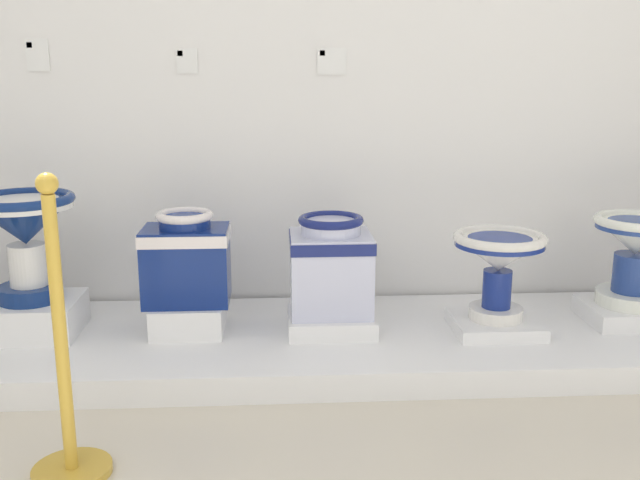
% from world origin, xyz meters
% --- Properties ---
extents(wall_back, '(4.12, 0.06, 3.02)m').
position_xyz_m(wall_back, '(1.96, 3.21, 1.51)').
color(wall_back, white).
rests_on(wall_back, ground_plane).
extents(display_platform, '(3.30, 0.94, 0.11)m').
position_xyz_m(display_platform, '(1.96, 2.69, 0.06)').
color(display_platform, white).
rests_on(display_platform, ground_plane).
extents(plinth_block_broad_patterned, '(0.39, 0.35, 0.15)m').
position_xyz_m(plinth_block_broad_patterned, '(0.66, 2.73, 0.19)').
color(plinth_block_broad_patterned, white).
rests_on(plinth_block_broad_patterned, display_platform).
extents(antique_toilet_broad_patterned, '(0.42, 0.42, 0.45)m').
position_xyz_m(antique_toilet_broad_patterned, '(0.66, 2.73, 0.58)').
color(antique_toilet_broad_patterned, navy).
rests_on(antique_toilet_broad_patterned, plinth_block_broad_patterned).
extents(plinth_block_rightmost, '(0.30, 0.32, 0.13)m').
position_xyz_m(plinth_block_rightmost, '(1.32, 2.73, 0.18)').
color(plinth_block_rightmost, white).
rests_on(plinth_block_rightmost, display_platform).
extents(antique_toilet_rightmost, '(0.37, 0.27, 0.40)m').
position_xyz_m(antique_toilet_rightmost, '(1.32, 2.73, 0.44)').
color(antique_toilet_rightmost, navy).
rests_on(antique_toilet_rightmost, plinth_block_rightmost).
extents(plinth_block_pale_glazed, '(0.37, 0.38, 0.08)m').
position_xyz_m(plinth_block_pale_glazed, '(1.93, 2.72, 0.15)').
color(plinth_block_pale_glazed, white).
rests_on(plinth_block_pale_glazed, display_platform).
extents(antique_toilet_pale_glazed, '(0.35, 0.32, 0.42)m').
position_xyz_m(antique_toilet_pale_glazed, '(1.93, 2.72, 0.41)').
color(antique_toilet_pale_glazed, silver).
rests_on(antique_toilet_pale_glazed, plinth_block_pale_glazed).
extents(plinth_block_leftmost, '(0.37, 0.34, 0.06)m').
position_xyz_m(plinth_block_leftmost, '(2.64, 2.64, 0.14)').
color(plinth_block_leftmost, white).
rests_on(plinth_block_leftmost, display_platform).
extents(antique_toilet_leftmost, '(0.39, 0.39, 0.38)m').
position_xyz_m(antique_toilet_leftmost, '(2.64, 2.64, 0.44)').
color(antique_toilet_leftmost, white).
rests_on(antique_toilet_leftmost, plinth_block_leftmost).
extents(plinth_block_slender_white, '(0.39, 0.34, 0.08)m').
position_xyz_m(plinth_block_slender_white, '(3.28, 2.72, 0.15)').
color(plinth_block_slender_white, white).
rests_on(plinth_block_slender_white, display_platform).
extents(antique_toilet_slender_white, '(0.37, 0.37, 0.40)m').
position_xyz_m(antique_toilet_slender_white, '(3.28, 2.72, 0.46)').
color(antique_toilet_slender_white, white).
rests_on(antique_toilet_slender_white, plinth_block_slender_white).
extents(info_placard_first, '(0.10, 0.01, 0.14)m').
position_xyz_m(info_placard_first, '(0.63, 3.17, 1.28)').
color(info_placard_first, white).
extents(info_placard_second, '(0.10, 0.01, 0.11)m').
position_xyz_m(info_placard_second, '(1.30, 3.17, 1.25)').
color(info_placard_second, white).
extents(info_placard_third, '(0.14, 0.01, 0.12)m').
position_xyz_m(info_placard_third, '(1.97, 3.17, 1.25)').
color(info_placard_third, white).
extents(stanchion_post_near_left, '(0.24, 0.24, 0.94)m').
position_xyz_m(stanchion_post_near_left, '(1.06, 1.78, 0.29)').
color(stanchion_post_near_left, gold).
rests_on(stanchion_post_near_left, ground_plane).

